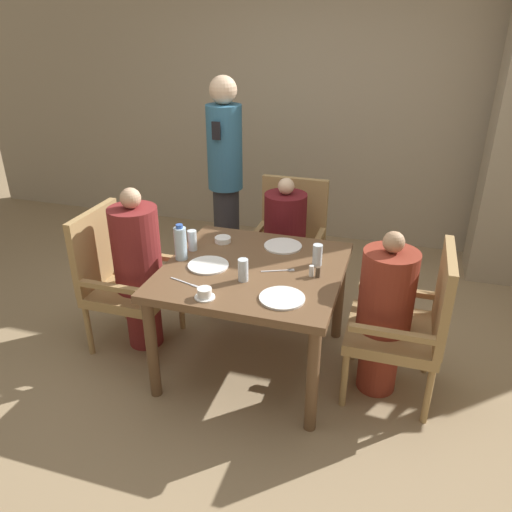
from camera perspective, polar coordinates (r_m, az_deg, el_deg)
ground_plane at (r=3.47m, az=-0.27°, el=-12.01°), size 16.00×16.00×0.00m
wall_back at (r=5.06m, az=7.96°, el=17.31°), size 8.00×0.06×2.80m
dining_table at (r=3.12m, az=-0.29°, el=-2.76°), size 1.09×1.08×0.73m
chair_left_side at (r=3.55m, az=-15.27°, el=-2.15°), size 0.54×0.54×0.97m
diner_in_left_chair at (r=3.44m, az=-13.28°, el=-1.38°), size 0.32×0.32×1.16m
chair_far_side at (r=4.00m, az=3.81°, el=2.01°), size 0.54×0.54×0.97m
diner_in_far_chair at (r=3.86m, az=3.29°, el=1.53°), size 0.32×0.32×1.06m
chair_right_side at (r=3.08m, az=17.22°, el=-7.11°), size 0.54×0.54×0.97m
diner_in_right_chair at (r=3.06m, az=14.47°, el=-6.27°), size 0.32×0.32×1.06m
standing_host at (r=4.25m, az=-3.52°, el=9.29°), size 0.29×0.33×1.71m
plate_main_left at (r=3.35m, az=3.09°, el=1.16°), size 0.25×0.25×0.01m
plate_main_right at (r=3.10m, az=-5.48°, el=-1.06°), size 0.25×0.25×0.01m
plate_dessert_center at (r=2.74m, az=3.00°, el=-4.82°), size 0.25×0.25×0.01m
teacup_with_saucer at (r=2.75m, az=-5.89°, el=-4.30°), size 0.11×0.11×0.06m
bowl_small at (r=3.42m, az=-3.81°, el=1.89°), size 0.11×0.11×0.04m
water_bottle at (r=3.17m, az=-8.63°, el=1.48°), size 0.08×0.08×0.23m
glass_tall_near at (r=3.10m, az=7.03°, el=0.12°), size 0.06×0.06×0.14m
glass_tall_mid at (r=3.30m, az=-7.29°, el=1.79°), size 0.06×0.06×0.14m
glass_tall_far at (r=2.89m, az=-1.48°, el=-1.61°), size 0.06×0.06×0.14m
salt_shaker at (r=2.98m, az=6.35°, el=-1.71°), size 0.03×0.03×0.07m
pepper_shaker at (r=2.97m, az=7.09°, el=-1.84°), size 0.03×0.03×0.07m
fork_beside_plate at (r=3.03m, az=2.90°, el=-1.67°), size 0.20×0.10×0.00m
knife_beside_plate at (r=2.92m, az=-7.93°, el=-3.08°), size 0.21×0.07×0.00m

